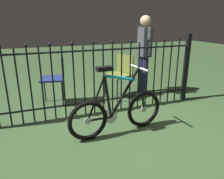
% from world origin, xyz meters
% --- Properties ---
extents(ground_plane, '(20.00, 20.00, 0.00)m').
position_xyz_m(ground_plane, '(0.00, 0.00, 0.00)').
color(ground_plane, '#36512D').
extents(iron_fence, '(3.38, 0.07, 1.22)m').
position_xyz_m(iron_fence, '(-0.04, 0.75, 0.61)').
color(iron_fence, black).
rests_on(iron_fence, ground).
extents(bicycle, '(1.35, 0.40, 0.93)m').
position_xyz_m(bicycle, '(0.00, 0.02, 0.31)').
color(bicycle, black).
rests_on(bicycle, ground).
extents(chair_olive, '(0.56, 0.56, 0.82)m').
position_xyz_m(chair_olive, '(0.59, 1.31, 0.51)').
color(chair_olive, black).
rests_on(chair_olive, ground).
extents(chair_navy, '(0.47, 0.47, 0.85)m').
position_xyz_m(chair_navy, '(-0.59, 1.38, 0.53)').
color(chair_navy, black).
rests_on(chair_navy, ground).
extents(person_visitor, '(0.21, 0.48, 1.53)m').
position_xyz_m(person_visitor, '(1.11, 1.35, 0.91)').
color(person_visitor, '#191E3F').
rests_on(person_visitor, ground).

